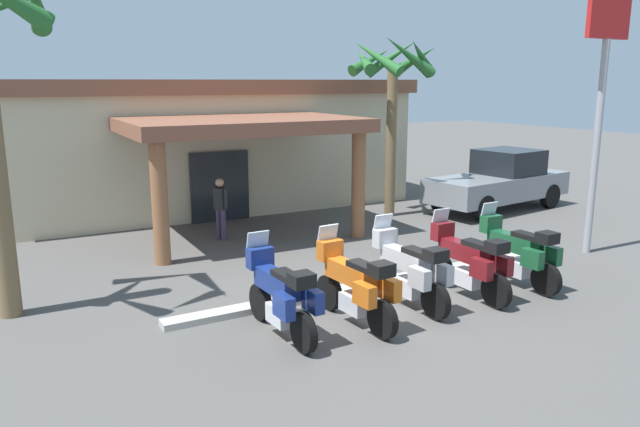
# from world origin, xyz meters

# --- Properties ---
(ground_plane) EXTENTS (80.00, 80.00, 0.00)m
(ground_plane) POSITION_xyz_m (0.00, 0.00, 0.00)
(ground_plane) COLOR #514F4C
(motel_building) EXTENTS (14.38, 11.40, 4.18)m
(motel_building) POSITION_xyz_m (0.09, 11.18, 2.13)
(motel_building) COLOR beige
(motel_building) RESTS_ON ground_plane
(motorcycle_blue) EXTENTS (0.71, 2.21, 1.61)m
(motorcycle_blue) POSITION_xyz_m (-2.14, -0.71, 0.70)
(motorcycle_blue) COLOR black
(motorcycle_blue) RESTS_ON ground_plane
(motorcycle_orange) EXTENTS (0.73, 2.21, 1.61)m
(motorcycle_orange) POSITION_xyz_m (-0.81, -0.89, 0.70)
(motorcycle_orange) COLOR black
(motorcycle_orange) RESTS_ON ground_plane
(motorcycle_silver) EXTENTS (0.71, 2.21, 1.61)m
(motorcycle_silver) POSITION_xyz_m (0.53, -0.67, 0.70)
(motorcycle_silver) COLOR black
(motorcycle_silver) RESTS_ON ground_plane
(motorcycle_maroon) EXTENTS (0.70, 2.21, 1.61)m
(motorcycle_maroon) POSITION_xyz_m (1.87, -0.81, 0.70)
(motorcycle_maroon) COLOR black
(motorcycle_maroon) RESTS_ON ground_plane
(motorcycle_green) EXTENTS (0.70, 2.21, 1.61)m
(motorcycle_green) POSITION_xyz_m (3.20, -0.82, 0.70)
(motorcycle_green) COLOR black
(motorcycle_green) RESTS_ON ground_plane
(pedestrian) EXTENTS (0.32, 0.50, 1.65)m
(pedestrian) POSITION_xyz_m (-0.78, 5.71, 0.95)
(pedestrian) COLOR #3F334C
(pedestrian) RESTS_ON ground_plane
(pickup_truck_gray) EXTENTS (5.39, 2.50, 1.95)m
(pickup_truck_gray) POSITION_xyz_m (8.55, 4.87, 0.94)
(pickup_truck_gray) COLOR black
(pickup_truck_gray) RESTS_ON ground_plane
(palm_tree_near_portico) EXTENTS (2.62, 2.72, 5.49)m
(palm_tree_near_portico) POSITION_xyz_m (4.85, 5.89, 4.24)
(palm_tree_near_portico) COLOR brown
(palm_tree_near_portico) RESTS_ON ground_plane
(roadside_sign) EXTENTS (1.40, 0.18, 6.19)m
(roadside_sign) POSITION_xyz_m (6.62, 0.08, 4.18)
(roadside_sign) COLOR #99999E
(roadside_sign) RESTS_ON ground_plane
(curb_strip) EXTENTS (8.68, 0.36, 0.12)m
(curb_strip) POSITION_xyz_m (0.53, 0.55, 0.06)
(curb_strip) COLOR #ADA89E
(curb_strip) RESTS_ON ground_plane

